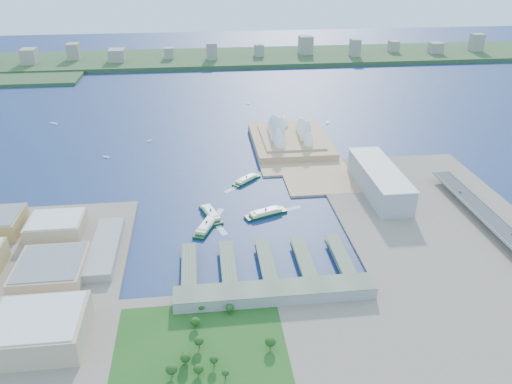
{
  "coord_description": "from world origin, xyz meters",
  "views": [
    {
      "loc": [
        -49.88,
        -524.95,
        321.89
      ],
      "look_at": [
        19.86,
        69.27,
        18.0
      ],
      "focal_mm": 35.0,
      "sensor_mm": 36.0,
      "label": 1
    }
  ],
  "objects": [
    {
      "name": "opera_house",
      "position": [
        105.0,
        280.0,
        32.0
      ],
      "size": [
        134.0,
        180.0,
        58.0
      ],
      "primitive_type": null,
      "color": "white",
      "rests_on": "peninsula"
    },
    {
      "name": "boat_a",
      "position": [
        -207.06,
        258.48,
        1.22
      ],
      "size": [
        12.26,
        9.56,
        2.43
      ],
      "primitive_type": null,
      "rotation": [
        0.0,
        0.0,
        0.99
      ],
      "color": "white",
      "rests_on": "ground"
    },
    {
      "name": "far_shore",
      "position": [
        0.0,
        980.0,
        6.0
      ],
      "size": [
        2200.0,
        260.0,
        12.0
      ],
      "primitive_type": "cube",
      "color": "#2D4926",
      "rests_on": "ground"
    },
    {
      "name": "south_land",
      "position": [
        0.0,
        -210.0,
        1.5
      ],
      "size": [
        720.0,
        180.0,
        3.0
      ],
      "primitive_type": "cube",
      "color": "gray",
      "rests_on": "ground"
    },
    {
      "name": "terminal_building",
      "position": [
        15.0,
        -135.0,
        9.0
      ],
      "size": [
        200.0,
        28.0,
        12.0
      ],
      "primitive_type": "cube",
      "color": "gray",
      "rests_on": "south_land"
    },
    {
      "name": "east_land",
      "position": [
        240.0,
        -50.0,
        1.5
      ],
      "size": [
        240.0,
        500.0,
        3.0
      ],
      "primitive_type": "cube",
      "color": "gray",
      "rests_on": "ground"
    },
    {
      "name": "park",
      "position": [
        -60.0,
        -190.0,
        11.0
      ],
      "size": [
        150.0,
        110.0,
        16.0
      ],
      "primitive_type": null,
      "color": "#194714",
      "rests_on": "south_land"
    },
    {
      "name": "ground",
      "position": [
        0.0,
        0.0,
        0.0
      ],
      "size": [
        3000.0,
        3000.0,
        0.0
      ],
      "primitive_type": "plane",
      "color": "#0E1B45",
      "rests_on": "ground"
    },
    {
      "name": "boat_b",
      "position": [
        -141.14,
        324.51,
        1.32
      ],
      "size": [
        9.42,
        9.18,
        2.63
      ],
      "primitive_type": null,
      "rotation": [
        0.0,
        0.0,
        2.33
      ],
      "color": "white",
      "rests_on": "ground"
    },
    {
      "name": "ferry_a",
      "position": [
        -42.47,
        42.99,
        5.27
      ],
      "size": [
        30.55,
        57.42,
        10.54
      ],
      "primitive_type": null,
      "rotation": [
        0.0,
        0.0,
        0.31
      ],
      "color": "black",
      "rests_on": "ground"
    },
    {
      "name": "ferry_b",
      "position": [
        14.03,
        140.6,
        4.8
      ],
      "size": [
        45.64,
        44.33,
        9.59
      ],
      "primitive_type": null,
      "rotation": [
        0.0,
        0.0,
        -0.81
      ],
      "color": "black",
      "rests_on": "ground"
    },
    {
      "name": "boat_c",
      "position": [
        198.33,
        384.64,
        1.52
      ],
      "size": [
        8.71,
        14.0,
        3.04
      ],
      "primitive_type": null,
      "rotation": [
        0.0,
        0.0,
        2.76
      ],
      "color": "white",
      "rests_on": "ground"
    },
    {
      "name": "boat_d",
      "position": [
        -334.15,
        442.39,
        1.38
      ],
      "size": [
        15.71,
        11.98,
        2.77
      ],
      "primitive_type": null,
      "rotation": [
        0.0,
        0.0,
        0.99
      ],
      "color": "white",
      "rests_on": "ground"
    },
    {
      "name": "west_buildings",
      "position": [
        -250.0,
        -70.0,
        16.5
      ],
      "size": [
        200.0,
        280.0,
        27.0
      ],
      "primitive_type": null,
      "color": "#A58A52",
      "rests_on": "west_land"
    },
    {
      "name": "far_skyline",
      "position": [
        0.0,
        960.0,
        39.5
      ],
      "size": [
        1900.0,
        140.0,
        55.0
      ],
      "primitive_type": null,
      "color": "gray",
      "rests_on": "far_shore"
    },
    {
      "name": "ferry_c",
      "position": [
        -48.66,
        12.26,
        5.4
      ],
      "size": [
        36.16,
        58.21,
        10.81
      ],
      "primitive_type": null,
      "rotation": [
        0.0,
        0.0,
        2.73
      ],
      "color": "black",
      "rests_on": "ground"
    },
    {
      "name": "car_c",
      "position": [
        296.0,
        41.83,
        15.57
      ],
      "size": [
        2.01,
        4.95,
        1.44
      ],
      "primitive_type": "imported",
      "rotation": [
        0.0,
        0.0,
        3.14
      ],
      "color": "slate",
      "rests_on": "expressway"
    },
    {
      "name": "peninsula",
      "position": [
        107.5,
        260.0,
        1.5
      ],
      "size": [
        135.0,
        220.0,
        3.0
      ],
      "primitive_type": "cube",
      "color": "tan",
      "rests_on": "ground"
    },
    {
      "name": "west_land",
      "position": [
        -250.0,
        -105.0,
        1.5
      ],
      "size": [
        220.0,
        390.0,
        3.0
      ],
      "primitive_type": "cube",
      "color": "gray",
      "rests_on": "ground"
    },
    {
      "name": "expressway",
      "position": [
        300.0,
        -60.0,
        8.93
      ],
      "size": [
        26.0,
        340.0,
        11.85
      ],
      "primitive_type": null,
      "color": "gray",
      "rests_on": "east_land"
    },
    {
      "name": "ferry_d",
      "position": [
        28.78,
        36.28,
        5.4
      ],
      "size": [
        58.53,
        33.75,
        10.79
      ],
      "primitive_type": null,
      "rotation": [
        0.0,
        0.0,
        1.93
      ],
      "color": "black",
      "rests_on": "ground"
    },
    {
      "name": "boat_e",
      "position": [
        56.08,
        529.32,
        1.27
      ],
      "size": [
        6.78,
        10.8,
        2.53
      ],
      "primitive_type": null,
      "rotation": [
        0.0,
        0.0,
        0.37
      ],
      "color": "white",
      "rests_on": "ground"
    },
    {
      "name": "toaster_building",
      "position": [
        195.0,
        80.0,
        20.5
      ],
      "size": [
        45.0,
        155.0,
        35.0
      ],
      "primitive_type": "cube",
      "color": "#949499",
      "rests_on": "east_land"
    },
    {
      "name": "ferry_wharves",
      "position": [
        14.0,
        -75.0,
        4.65
      ],
      "size": [
        184.0,
        90.0,
        9.3
      ],
      "primitive_type": null,
      "color": "#546049",
      "rests_on": "ground"
    }
  ]
}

